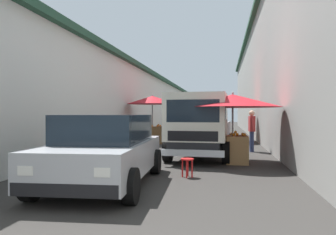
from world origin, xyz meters
TOP-DOWN VIEW (x-y plane):
  - ground at (13.50, 0.00)m, footprint 90.00×90.00m
  - building_left_whitewash at (15.75, 6.74)m, footprint 49.80×7.50m
  - building_right_concrete at (15.75, -6.74)m, footprint 49.80×7.50m
  - fruit_stall_near_right at (15.97, -1.57)m, footprint 2.79×2.79m
  - fruit_stall_far_right at (8.33, -1.80)m, footprint 2.85×2.85m
  - fruit_stall_far_left at (14.08, 1.95)m, footprint 2.53×2.53m
  - hatchback_car at (4.94, 0.89)m, footprint 4.01×2.12m
  - delivery_truck at (8.82, -0.76)m, footprint 5.01×2.18m
  - vendor_by_crates at (11.36, -2.59)m, footprint 0.64×0.24m
  - parked_scooter at (15.86, 1.54)m, footprint 1.69×0.43m
  - plastic_stool at (6.00, -0.69)m, footprint 0.30×0.30m

SIDE VIEW (x-z plane):
  - ground at x=13.50m, z-range 0.00..0.00m
  - plastic_stool at x=6.00m, z-range 0.11..0.54m
  - parked_scooter at x=15.86m, z-range -0.12..1.02m
  - hatchback_car at x=4.94m, z-range 0.01..1.46m
  - vendor_by_crates at x=11.36m, z-range 0.12..1.73m
  - delivery_truck at x=8.82m, z-range 0.00..2.08m
  - fruit_stall_far_right at x=8.33m, z-range 0.61..2.74m
  - fruit_stall_far_left at x=14.08m, z-range 0.65..3.09m
  - fruit_stall_near_right at x=15.97m, z-range 0.69..3.12m
  - building_left_whitewash at x=15.75m, z-range 0.01..4.30m
  - building_right_concrete at x=15.75m, z-range 0.01..7.19m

